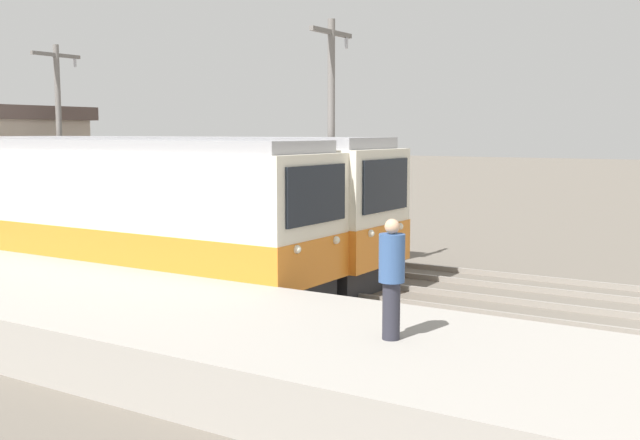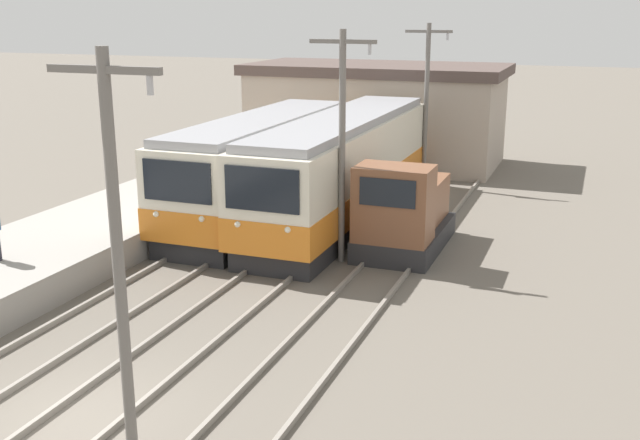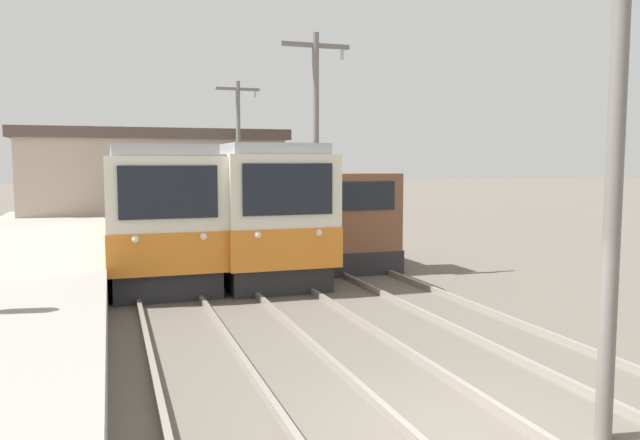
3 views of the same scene
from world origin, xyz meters
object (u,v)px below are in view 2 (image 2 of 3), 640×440
Objects in this scene: commuter_train_left at (262,172)px; shunting_locomotive at (404,214)px; commuter_train_center at (343,173)px; catenary_mast_far at (426,99)px; catenary_mast_near at (118,247)px; catenary_mast_mid at (342,139)px.

commuter_train_left is 2.54× the size of shunting_locomotive.
shunting_locomotive is (3.00, -2.76, -0.56)m from commuter_train_center.
commuter_train_left is 8.90m from catenary_mast_far.
catenary_mast_near and catenary_mast_mid have the same top height.
catenary_mast_near is (-1.49, -12.88, 2.58)m from shunting_locomotive.
shunting_locomotive is at bearing -80.93° from catenary_mast_far.
catenary_mast_mid reaches higher than commuter_train_center.
commuter_train_left is 15.48m from catenary_mast_near.
catenary_mast_near is at bearing -90.00° from catenary_mast_mid.
commuter_train_center is 4.11m from shunting_locomotive.
catenary_mast_far is (1.51, 6.60, 2.02)m from commuter_train_center.
catenary_mast_near is at bearing -96.61° from shunting_locomotive.
catenary_mast_near is (4.31, -14.72, 2.05)m from commuter_train_left.
shunting_locomotive is at bearing -17.62° from commuter_train_left.
catenary_mast_far is (0.00, 22.23, 0.00)m from catenary_mast_near.
commuter_train_center is 5.18m from catenary_mast_mid.
commuter_train_left is 6.11m from shunting_locomotive.
commuter_train_center is 2.02× the size of catenary_mast_mid.
shunting_locomotive is at bearing 49.78° from catenary_mast_mid.
commuter_train_left is 5.98m from catenary_mast_mid.
shunting_locomotive is (5.80, -1.84, -0.54)m from commuter_train_left.
catenary_mast_far is (0.00, 11.12, 0.00)m from catenary_mast_mid.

